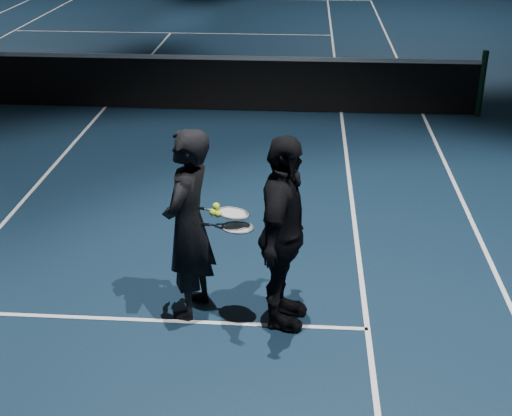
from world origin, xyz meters
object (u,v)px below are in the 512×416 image
at_px(player_a, 188,225).
at_px(tennis_balls, 216,211).
at_px(player_b, 283,234).
at_px(racket_upper, 233,213).
at_px(racket_lower, 238,228).

bearing_deg(player_a, tennis_balls, 97.46).
distance_m(player_a, player_b, 0.85).
xyz_separation_m(player_b, racket_upper, (-0.44, 0.10, 0.14)).
xyz_separation_m(player_b, tennis_balls, (-0.59, 0.09, 0.16)).
relative_size(player_a, racket_upper, 2.63).
bearing_deg(racket_lower, player_b, -0.00).
xyz_separation_m(player_b, racket_lower, (-0.40, 0.06, 0.02)).
bearing_deg(racket_lower, tennis_balls, 178.53).
height_order(player_a, racket_lower, player_a).
relative_size(racket_upper, tennis_balls, 5.67).
relative_size(racket_lower, tennis_balls, 5.67).
bearing_deg(player_a, racket_upper, 102.05).
bearing_deg(player_a, racket_lower, 96.34).
relative_size(player_b, racket_lower, 2.63).
xyz_separation_m(racket_lower, tennis_balls, (-0.19, 0.03, 0.14)).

